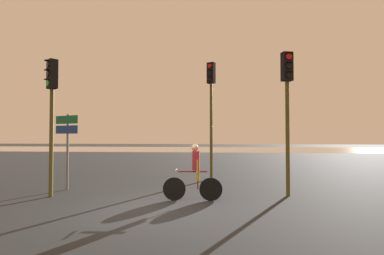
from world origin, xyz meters
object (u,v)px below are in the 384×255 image
Objects in this scene: traffic_light_near_left at (52,101)px; traffic_light_center at (211,99)px; direction_sign_post at (67,138)px; traffic_light_near_right at (287,96)px; cyclist at (195,172)px.

traffic_light_center reaches higher than traffic_light_near_left.
traffic_light_center is 1.93× the size of direction_sign_post.
traffic_light_center is 5.99m from direction_sign_post.
cyclist is at bearing 3.52° from traffic_light_near_right.
traffic_light_near_left is 4.90m from cyclist.
traffic_light_near_right is at bearing -135.06° from traffic_light_near_left.
traffic_light_center is at bearing -68.94° from traffic_light_near_right.
traffic_light_near_left is at bearing 66.74° from traffic_light_center.
traffic_light_center is at bearing -99.93° from traffic_light_near_left.
cyclist is (-2.81, -0.94, -2.28)m from traffic_light_near_right.
traffic_light_near_right is 3.74m from cyclist.
traffic_light_near_left is 2.46× the size of cyclist.
traffic_light_center is 5.09m from cyclist.
traffic_light_near_right is 4.22m from traffic_light_center.
traffic_light_center reaches higher than cyclist.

